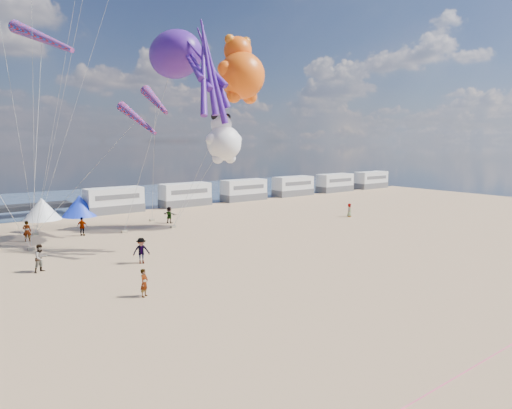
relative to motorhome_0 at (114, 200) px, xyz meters
The scene contains 29 objects.
ground 40.48m from the motorhome_0, 98.53° to the right, with size 120.00×120.00×0.00m, color tan.
water 16.22m from the motorhome_0, 111.80° to the left, with size 120.00×120.00×0.00m, color #334863.
motorhome_0 is the anchor object (origin of this frame).
motorhome_1 9.50m from the motorhome_0, ahead, with size 6.60×2.50×3.00m, color silver.
motorhome_2 19.00m from the motorhome_0, ahead, with size 6.60×2.50×3.00m, color silver.
motorhome_3 28.50m from the motorhome_0, ahead, with size 6.60×2.50×3.00m, color silver.
motorhome_4 38.00m from the motorhome_0, ahead, with size 6.60×2.50×3.00m, color silver.
motorhome_5 47.50m from the motorhome_0, ahead, with size 6.60×2.50×3.00m, color silver.
tent_white 8.01m from the motorhome_0, behind, with size 4.00×4.00×2.40m, color white.
tent_blue 4.01m from the motorhome_0, behind, with size 4.00×4.00×2.40m, color #1933CC.
rope_line 45.42m from the motorhome_0, 97.59° to the right, with size 0.03×0.03×34.00m, color #F2338C.
standing_person 31.48m from the motorhome_0, 107.42° to the right, with size 0.57×0.37×1.56m, color tan.
beachgoer_0 27.55m from the motorhome_0, 43.39° to the right, with size 0.55×0.36×1.52m, color #7F6659.
beachgoer_1 24.98m from the motorhome_0, 120.83° to the right, with size 0.90×0.58×1.84m, color #7F6659.
beachgoer_2 24.40m from the motorhome_0, 106.04° to the right, with size 0.88×0.69×1.82m, color #7F6659.
beachgoer_3 13.38m from the motorhome_0, 122.20° to the right, with size 1.09×0.63×1.69m, color #7F6659.
beachgoer_4 10.44m from the motorhome_0, 78.65° to the right, with size 1.01×0.42×1.72m, color #7F6659.
beachgoer_5 15.91m from the motorhome_0, 136.76° to the right, with size 1.66×0.53×1.79m, color #7F6659.
sandbag_a 18.92m from the motorhome_0, 129.61° to the right, with size 0.50×0.35×0.22m, color gray.
sandbag_b 12.86m from the motorhome_0, 106.44° to the right, with size 0.50×0.35×0.22m, color gray.
sandbag_c 13.01m from the motorhome_0, 85.01° to the right, with size 0.50×0.35×0.22m, color gray.
sandbag_d 8.22m from the motorhome_0, 82.19° to the right, with size 0.50×0.35×0.22m, color gray.
sandbag_e 13.44m from the motorhome_0, 141.41° to the right, with size 0.50×0.35×0.22m, color gray.
kite_octopus_purple 22.78m from the motorhome_0, 92.74° to the right, with size 3.81×8.90×10.17m, color #481B8B, non-canonical shape.
kite_panda 17.79m from the motorhome_0, 70.66° to the right, with size 4.09×3.85×5.78m, color white, non-canonical shape.
kite_teddy_orange 22.43m from the motorhome_0, 69.11° to the right, with size 5.29×4.98×7.47m, color #FE5D0E, non-canonical shape.
windsock_left 21.87m from the motorhome_0, 128.25° to the right, with size 1.10×7.87×7.87m, color red, non-canonical shape.
windsock_mid 17.47m from the motorhome_0, 93.49° to the right, with size 1.00×5.48×5.48m, color red, non-canonical shape.
windsock_right 16.47m from the motorhome_0, 100.39° to the right, with size 0.90×5.41×5.41m, color red, non-canonical shape.
Camera 1 is at (-13.17, -12.87, 8.45)m, focal length 32.00 mm.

